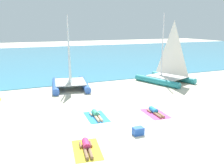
{
  "coord_description": "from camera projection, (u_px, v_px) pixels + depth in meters",
  "views": [
    {
      "loc": [
        -6.27,
        -9.83,
        4.98
      ],
      "look_at": [
        0.0,
        4.73,
        1.2
      ],
      "focal_mm": 39.41,
      "sensor_mm": 36.0,
      "label": 1
    }
  ],
  "objects": [
    {
      "name": "sailboat_teal",
      "position": [
        167.0,
        73.0,
        21.9
      ],
      "size": [
        4.26,
        5.32,
        6.03
      ],
      "rotation": [
        0.0,
        0.0,
        0.32
      ],
      "color": "teal",
      "rests_on": "ground"
    },
    {
      "name": "towel_center_left",
      "position": [
        96.0,
        117.0,
        13.74
      ],
      "size": [
        1.24,
        1.98,
        0.01
      ],
      "primitive_type": "cube",
      "rotation": [
        0.0,
        0.0,
        -0.07
      ],
      "color": "#338CD8",
      "rests_on": "ground"
    },
    {
      "name": "ground_plane",
      "position": [
        88.0,
        85.0,
        21.28
      ],
      "size": [
        120.0,
        120.0,
        0.0
      ],
      "primitive_type": "plane",
      "color": "beige"
    },
    {
      "name": "towel_center_right",
      "position": [
        155.0,
        114.0,
        14.25
      ],
      "size": [
        1.23,
        1.97,
        0.01
      ],
      "primitive_type": "cube",
      "rotation": [
        0.0,
        0.0,
        -0.07
      ],
      "color": "#D84C99",
      "rests_on": "ground"
    },
    {
      "name": "cooler_box",
      "position": [
        138.0,
        131.0,
        11.48
      ],
      "size": [
        0.5,
        0.36,
        0.36
      ],
      "primitive_type": "cube",
      "color": "blue",
      "rests_on": "ground"
    },
    {
      "name": "towel_leftmost",
      "position": [
        87.0,
        150.0,
        10.1
      ],
      "size": [
        1.4,
        2.06,
        0.01
      ],
      "primitive_type": "cube",
      "rotation": [
        0.0,
        0.0,
        -0.17
      ],
      "color": "yellow",
      "rests_on": "ground"
    },
    {
      "name": "sailboat_blue",
      "position": [
        70.0,
        78.0,
        19.85
      ],
      "size": [
        3.59,
        4.89,
        5.82
      ],
      "rotation": [
        0.0,
        0.0,
        -0.18
      ],
      "color": "blue",
      "rests_on": "ground"
    },
    {
      "name": "sunbather_center_left",
      "position": [
        96.0,
        114.0,
        13.77
      ],
      "size": [
        0.57,
        1.57,
        0.3
      ],
      "rotation": [
        0.0,
        0.0,
        -0.07
      ],
      "color": "#3FB28C",
      "rests_on": "towel_center_left"
    },
    {
      "name": "sunbather_center_right",
      "position": [
        155.0,
        111.0,
        14.28
      ],
      "size": [
        0.57,
        1.57,
        0.3
      ],
      "rotation": [
        0.0,
        0.0,
        -0.07
      ],
      "color": "#268CCC",
      "rests_on": "towel_center_right"
    },
    {
      "name": "ocean_water",
      "position": [
        49.0,
        57.0,
        39.61
      ],
      "size": [
        120.0,
        40.0,
        0.05
      ],
      "primitive_type": "cube",
      "color": "teal",
      "rests_on": "ground"
    },
    {
      "name": "sunbather_leftmost",
      "position": [
        86.0,
        146.0,
        10.13
      ],
      "size": [
        0.66,
        1.57,
        0.3
      ],
      "rotation": [
        0.0,
        0.0,
        -0.17
      ],
      "color": "#D83372",
      "rests_on": "towel_leftmost"
    }
  ]
}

